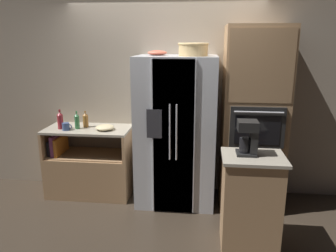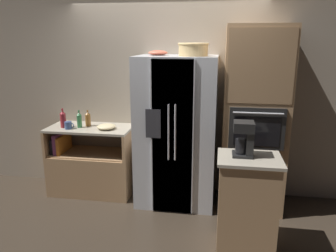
{
  "view_description": "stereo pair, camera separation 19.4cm",
  "coord_description": "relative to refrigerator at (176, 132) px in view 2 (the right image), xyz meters",
  "views": [
    {
      "loc": [
        0.52,
        -3.88,
        2.04
      ],
      "look_at": [
        0.09,
        -0.05,
        1.02
      ],
      "focal_mm": 35.0,
      "sensor_mm": 36.0,
      "label": 1
    },
    {
      "loc": [
        0.71,
        -3.85,
        2.04
      ],
      "look_at": [
        0.09,
        -0.05,
        1.02
      ],
      "focal_mm": 35.0,
      "sensor_mm": 36.0,
      "label": 2
    }
  ],
  "objects": [
    {
      "name": "refrigerator",
      "position": [
        0.0,
        0.0,
        0.0
      ],
      "size": [
        0.97,
        0.75,
        1.86
      ],
      "color": "silver",
      "rests_on": "ground_plane"
    },
    {
      "name": "bottle_tall",
      "position": [
        -1.21,
        0.13,
        0.09
      ],
      "size": [
        0.07,
        0.07,
        0.22
      ],
      "color": "brown",
      "rests_on": "counter_left"
    },
    {
      "name": "coffee_maker",
      "position": [
        0.77,
        -0.88,
        0.22
      ],
      "size": [
        0.19,
        0.19,
        0.33
      ],
      "color": "black",
      "rests_on": "island_counter"
    },
    {
      "name": "mixing_bowl",
      "position": [
        -0.92,
        0.01,
        0.02
      ],
      "size": [
        0.24,
        0.24,
        0.07
      ],
      "color": "beige",
      "rests_on": "counter_left"
    },
    {
      "name": "wall_oven",
      "position": [
        0.94,
        0.03,
        0.18
      ],
      "size": [
        0.74,
        0.71,
        2.21
      ],
      "color": "#A87F56",
      "rests_on": "ground_plane"
    },
    {
      "name": "fruit_bowl",
      "position": [
        -0.24,
        0.06,
        0.96
      ],
      "size": [
        0.23,
        0.23,
        0.06
      ],
      "color": "#DB664C",
      "rests_on": "refrigerator"
    },
    {
      "name": "counter_left",
      "position": [
        -1.18,
        0.07,
        -0.59
      ],
      "size": [
        1.11,
        0.57,
        0.92
      ],
      "color": "#A87F56",
      "rests_on": "ground_plane"
    },
    {
      "name": "ground_plane",
      "position": [
        -0.18,
        -0.04,
        -0.93
      ],
      "size": [
        20.0,
        20.0,
        0.0
      ],
      "primitive_type": "plane",
      "color": "#382D23"
    },
    {
      "name": "bottle_short",
      "position": [
        -1.5,
        0.0,
        0.11
      ],
      "size": [
        0.07,
        0.07,
        0.25
      ],
      "color": "maroon",
      "rests_on": "counter_left"
    },
    {
      "name": "bottle_wide",
      "position": [
        -1.29,
        0.03,
        0.09
      ],
      "size": [
        0.06,
        0.06,
        0.23
      ],
      "color": "#33723F",
      "rests_on": "counter_left"
    },
    {
      "name": "wall_back",
      "position": [
        -0.18,
        0.39,
        0.47
      ],
      "size": [
        12.0,
        0.06,
        2.8
      ],
      "color": "tan",
      "rests_on": "ground_plane"
    },
    {
      "name": "mug",
      "position": [
        -1.41,
        -0.06,
        0.04
      ],
      "size": [
        0.13,
        0.09,
        0.1
      ],
      "color": "#384C7A",
      "rests_on": "counter_left"
    },
    {
      "name": "island_counter",
      "position": [
        0.82,
        -0.91,
        -0.44
      ],
      "size": [
        0.6,
        0.48,
        0.97
      ],
      "color": "#A87F56",
      "rests_on": "ground_plane"
    },
    {
      "name": "wicker_basket",
      "position": [
        0.2,
        -0.06,
        1.01
      ],
      "size": [
        0.35,
        0.35,
        0.15
      ],
      "color": "tan",
      "rests_on": "refrigerator"
    }
  ]
}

